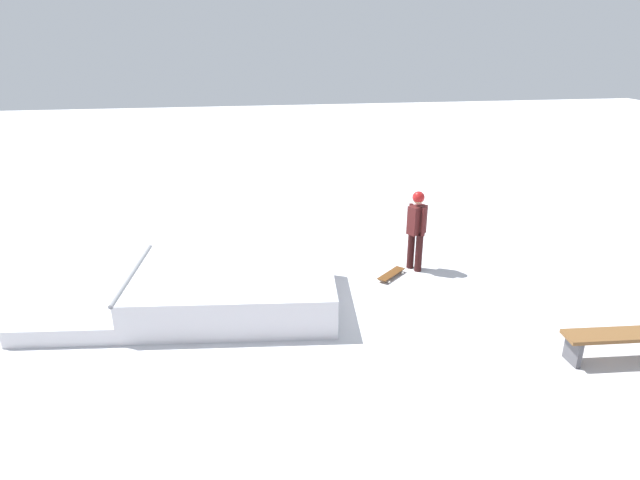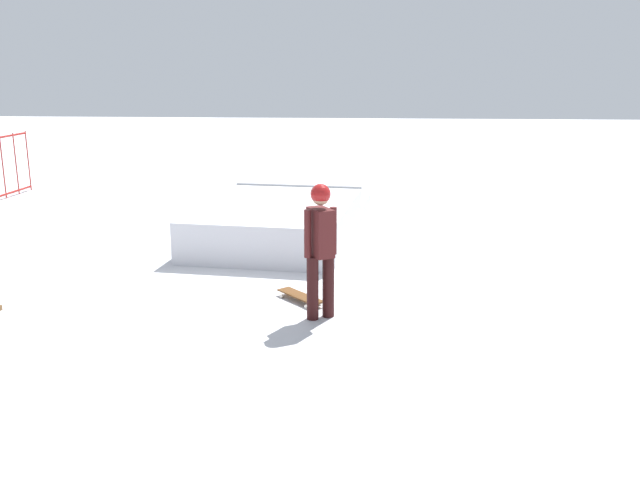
# 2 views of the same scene
# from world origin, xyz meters

# --- Properties ---
(ground_plane) EXTENTS (60.00, 60.00, 0.00)m
(ground_plane) POSITION_xyz_m (0.00, 0.00, 0.00)
(ground_plane) COLOR silver
(skate_ramp) EXTENTS (5.65, 3.18, 0.74)m
(skate_ramp) POSITION_xyz_m (1.52, -0.15, 0.32)
(skate_ramp) COLOR silver
(skate_ramp) RESTS_ON ground
(skater) EXTENTS (0.44, 0.39, 1.73)m
(skater) POSITION_xyz_m (-2.75, -1.14, 1.01)
(skater) COLOR black
(skater) RESTS_ON ground
(skateboard) EXTENTS (0.72, 0.69, 0.09)m
(skateboard) POSITION_xyz_m (-2.16, -0.83, 0.08)
(skateboard) COLOR #593314
(skateboard) RESTS_ON ground
(park_bench) EXTENTS (1.63, 0.53, 0.48)m
(park_bench) POSITION_xyz_m (-4.65, 2.68, 0.36)
(park_bench) COLOR brown
(park_bench) RESTS_ON ground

